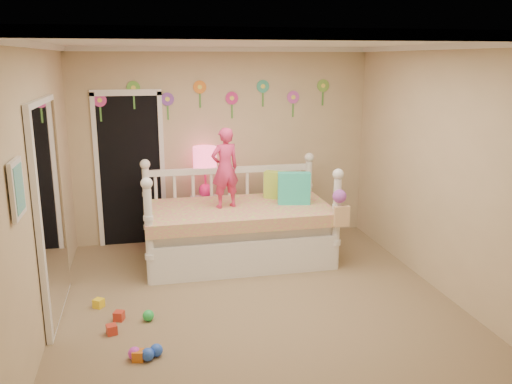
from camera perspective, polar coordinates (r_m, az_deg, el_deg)
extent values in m
cube|color=#7F684C|center=(5.56, 0.30, -12.10)|extent=(4.00, 4.50, 0.01)
cube|color=white|center=(5.00, 0.34, 15.75)|extent=(4.00, 4.50, 0.01)
cube|color=tan|center=(7.30, -3.51, 4.94)|extent=(4.00, 0.01, 2.60)
cube|color=tan|center=(5.09, -22.23, -0.08)|extent=(0.01, 4.50, 2.60)
cube|color=tan|center=(5.88, 19.73, 1.92)|extent=(0.01, 4.50, 2.60)
cube|color=#23B0A8|center=(6.62, 4.08, 0.39)|extent=(0.42, 0.22, 0.40)
cube|color=#B9E245|center=(6.89, 2.44, 0.74)|extent=(0.39, 0.30, 0.35)
imported|color=#E1336B|center=(6.41, -3.33, 2.57)|extent=(0.41, 0.32, 0.97)
cube|color=white|center=(7.30, -5.32, -2.99)|extent=(0.40, 0.31, 0.64)
sphere|color=#F6207C|center=(7.19, -5.40, 0.17)|extent=(0.19, 0.19, 0.19)
cylinder|color=#F6207C|center=(7.14, -5.43, 1.71)|extent=(0.03, 0.03, 0.40)
cylinder|color=#FF4C76|center=(7.09, -5.48, 3.68)|extent=(0.31, 0.31, 0.29)
cube|color=black|center=(7.25, -13.27, 2.41)|extent=(0.90, 0.04, 2.07)
cube|color=white|center=(5.43, -21.05, -1.86)|extent=(0.07, 1.30, 2.10)
cube|color=white|center=(4.17, -24.16, 0.32)|extent=(0.05, 0.34, 0.42)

